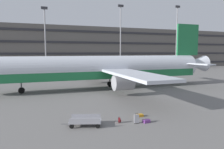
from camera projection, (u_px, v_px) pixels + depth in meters
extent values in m
plane|color=slate|center=(119.00, 88.00, 35.49)|extent=(600.00, 600.00, 0.00)
cube|color=#605B56|center=(73.00, 48.00, 77.20)|extent=(131.88, 15.07, 14.79)
cube|color=#2D2D33|center=(77.00, 65.00, 70.66)|extent=(130.56, 0.24, 0.70)
cube|color=#2D2D33|center=(76.00, 54.00, 70.27)|extent=(130.56, 0.24, 0.70)
cube|color=#2D2D33|center=(76.00, 42.00, 69.87)|extent=(130.56, 0.24, 0.70)
cube|color=#2D2D33|center=(76.00, 31.00, 69.48)|extent=(130.56, 0.24, 0.70)
cylinder|color=silver|center=(105.00, 68.00, 34.91)|extent=(34.06, 4.09, 3.88)
cube|color=#1E723F|center=(105.00, 74.00, 35.02)|extent=(32.69, 4.00, 1.24)
cone|color=silver|center=(195.00, 64.00, 41.03)|extent=(4.67, 3.13, 3.10)
cube|color=#1E723F|center=(188.00, 40.00, 39.89)|extent=(4.65, 0.39, 5.81)
cube|color=silver|center=(199.00, 64.00, 36.77)|extent=(1.84, 5.82, 0.20)
cube|color=silver|center=(173.00, 62.00, 43.67)|extent=(1.84, 5.82, 0.20)
cube|color=silver|center=(135.00, 75.00, 26.77)|extent=(4.49, 14.32, 0.36)
cube|color=silver|center=(96.00, 66.00, 43.78)|extent=(4.49, 14.32, 0.36)
cylinder|color=#9E9EA3|center=(123.00, 83.00, 29.15)|extent=(2.78, 2.15, 2.13)
cylinder|color=#9E9EA3|center=(98.00, 74.00, 41.35)|extent=(2.78, 2.15, 2.13)
cylinder|color=black|center=(22.00, 90.00, 30.90)|extent=(0.90, 0.36, 0.90)
cylinder|color=slate|center=(21.00, 85.00, 30.82)|extent=(0.20, 0.20, 1.57)
cylinder|color=black|center=(116.00, 87.00, 34.15)|extent=(0.90, 0.36, 0.90)
cylinder|color=slate|center=(116.00, 82.00, 34.06)|extent=(0.20, 0.20, 1.57)
cylinder|color=black|center=(110.00, 84.00, 37.23)|extent=(0.90, 0.36, 0.90)
cylinder|color=slate|center=(110.00, 79.00, 37.15)|extent=(0.20, 0.20, 1.57)
cylinder|color=gray|center=(45.00, 41.00, 60.66)|extent=(0.36, 0.36, 18.15)
cube|color=#333338|center=(44.00, 8.00, 59.66)|extent=(1.80, 0.50, 0.70)
cylinder|color=gray|center=(121.00, 39.00, 68.52)|extent=(0.36, 0.36, 20.44)
cube|color=#333338|center=(121.00, 6.00, 67.40)|extent=(1.80, 0.50, 0.70)
cylinder|color=gray|center=(177.00, 39.00, 75.90)|extent=(0.36, 0.36, 21.75)
cube|color=#333338|center=(178.00, 7.00, 74.70)|extent=(1.80, 0.50, 0.70)
cube|color=orange|center=(140.00, 115.00, 19.87)|extent=(0.62, 0.45, 0.22)
cube|color=black|center=(143.00, 115.00, 19.98)|extent=(0.03, 0.22, 0.02)
cube|color=gray|center=(136.00, 119.00, 17.96)|extent=(0.45, 0.29, 0.70)
cylinder|color=#333338|center=(135.00, 114.00, 17.84)|extent=(0.02, 0.02, 0.14)
cylinder|color=#333338|center=(138.00, 114.00, 17.87)|extent=(0.02, 0.02, 0.14)
cube|color=black|center=(137.00, 113.00, 17.85)|extent=(0.23, 0.07, 0.02)
cylinder|color=black|center=(134.00, 123.00, 18.06)|extent=(0.03, 0.05, 0.05)
cylinder|color=black|center=(138.00, 123.00, 18.11)|extent=(0.03, 0.05, 0.05)
cylinder|color=black|center=(135.00, 123.00, 17.90)|extent=(0.03, 0.05, 0.05)
cylinder|color=black|center=(139.00, 123.00, 17.95)|extent=(0.03, 0.05, 0.05)
cube|color=#72388C|center=(146.00, 121.00, 18.19)|extent=(0.66, 0.47, 0.26)
cube|color=black|center=(143.00, 122.00, 18.03)|extent=(0.06, 0.19, 0.02)
ellipsoid|color=maroon|center=(119.00, 120.00, 18.10)|extent=(0.34, 0.39, 0.49)
ellipsoid|color=maroon|center=(120.00, 121.00, 18.10)|extent=(0.19, 0.25, 0.22)
torus|color=black|center=(119.00, 117.00, 18.08)|extent=(0.05, 0.08, 0.08)
cube|color=black|center=(118.00, 120.00, 18.21)|extent=(0.04, 0.04, 0.41)
cube|color=black|center=(118.00, 120.00, 18.02)|extent=(0.04, 0.04, 0.41)
cube|color=gray|center=(85.00, 121.00, 17.30)|extent=(2.88, 2.06, 0.12)
cylinder|color=#4C4C51|center=(65.00, 124.00, 17.28)|extent=(0.68, 0.27, 0.05)
cube|color=gray|center=(85.00, 121.00, 16.67)|extent=(2.36, 0.82, 0.40)
cube|color=gray|center=(86.00, 116.00, 17.90)|extent=(2.36, 0.82, 0.40)
cylinder|color=black|center=(72.00, 126.00, 16.75)|extent=(0.37, 0.21, 0.36)
cylinder|color=black|center=(74.00, 122.00, 17.85)|extent=(0.37, 0.21, 0.36)
cylinder|color=black|center=(98.00, 126.00, 16.81)|extent=(0.37, 0.21, 0.36)
cylinder|color=black|center=(98.00, 122.00, 17.91)|extent=(0.37, 0.21, 0.36)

